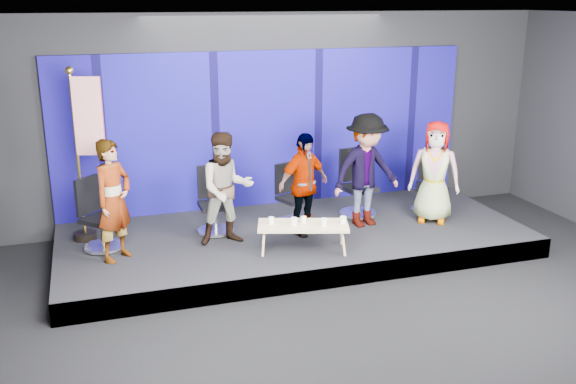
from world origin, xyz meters
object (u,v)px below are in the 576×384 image
Objects in this scene: chair_e at (429,192)px; panelist_e at (435,172)px; chair_b at (214,211)px; panelist_a at (114,200)px; mug_b at (294,221)px; mug_e at (343,220)px; chair_d at (357,194)px; mug_c at (304,220)px; coffee_table at (303,226)px; flag_stand at (86,151)px; mug_a at (271,220)px; chair_c at (292,204)px; mug_d at (324,222)px; panelist_c at (303,184)px; panelist_d at (366,171)px; panelist_b at (226,189)px; chair_a at (99,226)px.

panelist_e reaches higher than chair_e.
chair_b is at bearing -149.22° from chair_e.
panelist_a is 1.65× the size of chair_b.
mug_e is (0.67, -0.14, -0.00)m from mug_b.
chair_d reaches higher than mug_c.
flag_stand is (-2.80, 1.34, 0.98)m from coffee_table.
mug_e is at bearing -17.06° from mug_a.
mug_d is at bearing -109.10° from chair_c.
panelist_c reaches higher than chair_e.
panelist_c reaches higher than mug_c.
chair_e is 2.34m from mug_e.
coffee_table is (-1.26, -0.71, -0.52)m from panelist_d.
mug_e reaches higher than coffee_table.
mug_b is (-1.47, -1.20, 0.08)m from chair_d.
flag_stand reaches higher than panelist_e.
chair_c reaches higher than mug_a.
chair_b is 1.41m from panelist_c.
mug_a is at bearing -143.69° from chair_c.
chair_c is 1.19m from mug_b.
panelist_a is 2.86m from mug_d.
panelist_b reaches higher than coffee_table.
chair_a is at bearing -174.50° from chair_b.
mug_c is at bearing -161.80° from panelist_d.
flag_stand reaches higher than chair_b.
panelist_a reaches higher than panelist_b.
chair_b is 1.06× the size of chair_c.
chair_a is 1.03× the size of chair_e.
panelist_d is 4.14m from flag_stand.
panelist_a is 1.03× the size of panelist_e.
chair_a reaches higher than chair_c.
panelist_a reaches higher than chair_d.
panelist_d is at bearing 1.97° from panelist_b.
chair_d is (2.29, 0.59, -0.46)m from panelist_b.
panelist_c is (2.73, 0.16, -0.06)m from panelist_a.
coffee_table is 0.30m from mug_d.
mug_c is at bearing -62.48° from chair_a.
panelist_c is 2.41m from chair_e.
mug_b is at bearing 167.87° from mug_e.
mug_e is (1.49, -0.76, -0.38)m from panelist_b.
panelist_d is 16.56× the size of mug_b.
panelist_a reaches higher than chair_c.
panelist_d reaches higher than mug_d.
chair_d is 10.58× the size of mug_d.
panelist_b is at bearing -141.22° from chair_e.
flag_stand is (-0.09, 0.40, 1.00)m from chair_a.
panelist_e is 2.43m from mug_c.
mug_d is at bearing -57.48° from panelist_a.
flag_stand reaches higher than mug_b.
panelist_a is 2.59m from coffee_table.
chair_e is at bearing -38.61° from panelist_a.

